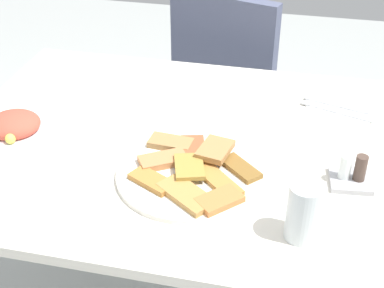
{
  "coord_description": "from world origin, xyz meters",
  "views": [
    {
      "loc": [
        0.25,
        -1.11,
        1.48
      ],
      "look_at": [
        0.01,
        -0.06,
        0.77
      ],
      "focal_mm": 51.34,
      "sensor_mm": 36.0,
      "label": 1
    }
  ],
  "objects_px": {
    "fork": "(336,111)",
    "spoon": "(336,105)",
    "pide_platter": "(191,172)",
    "paper_napkin": "(336,109)",
    "dining_table": "(193,166)",
    "condiment_caddy": "(352,175)",
    "dining_chair": "(233,86)",
    "soda_can": "(304,212)",
    "salad_plate_greens": "(14,127)"
  },
  "relations": [
    {
      "from": "paper_napkin",
      "to": "condiment_caddy",
      "type": "bearing_deg",
      "value": -84.37
    },
    {
      "from": "salad_plate_greens",
      "to": "fork",
      "type": "height_order",
      "value": "salad_plate_greens"
    },
    {
      "from": "soda_can",
      "to": "condiment_caddy",
      "type": "bearing_deg",
      "value": 63.72
    },
    {
      "from": "pide_platter",
      "to": "soda_can",
      "type": "height_order",
      "value": "soda_can"
    },
    {
      "from": "pide_platter",
      "to": "condiment_caddy",
      "type": "xyz_separation_m",
      "value": [
        0.35,
        0.05,
        0.01
      ]
    },
    {
      "from": "dining_chair",
      "to": "soda_can",
      "type": "relative_size",
      "value": 7.22
    },
    {
      "from": "pide_platter",
      "to": "soda_can",
      "type": "distance_m",
      "value": 0.29
    },
    {
      "from": "fork",
      "to": "spoon",
      "type": "xyz_separation_m",
      "value": [
        0.0,
        0.04,
        0.0
      ]
    },
    {
      "from": "pide_platter",
      "to": "paper_napkin",
      "type": "relative_size",
      "value": 2.11
    },
    {
      "from": "salad_plate_greens",
      "to": "fork",
      "type": "relative_size",
      "value": 0.98
    },
    {
      "from": "soda_can",
      "to": "dining_chair",
      "type": "bearing_deg",
      "value": 105.25
    },
    {
      "from": "pide_platter",
      "to": "paper_napkin",
      "type": "distance_m",
      "value": 0.49
    },
    {
      "from": "dining_table",
      "to": "pide_platter",
      "type": "xyz_separation_m",
      "value": [
        0.03,
        -0.14,
        0.09
      ]
    },
    {
      "from": "dining_chair",
      "to": "spoon",
      "type": "distance_m",
      "value": 0.69
    },
    {
      "from": "paper_napkin",
      "to": "spoon",
      "type": "height_order",
      "value": "spoon"
    },
    {
      "from": "spoon",
      "to": "salad_plate_greens",
      "type": "bearing_deg",
      "value": -141.68
    },
    {
      "from": "dining_chair",
      "to": "paper_napkin",
      "type": "distance_m",
      "value": 0.71
    },
    {
      "from": "dining_table",
      "to": "salad_plate_greens",
      "type": "xyz_separation_m",
      "value": [
        -0.45,
        -0.06,
        0.1
      ]
    },
    {
      "from": "pide_platter",
      "to": "fork",
      "type": "distance_m",
      "value": 0.48
    },
    {
      "from": "paper_napkin",
      "to": "pide_platter",
      "type": "bearing_deg",
      "value": -129.94
    },
    {
      "from": "salad_plate_greens",
      "to": "paper_napkin",
      "type": "xyz_separation_m",
      "value": [
        0.79,
        0.3,
        -0.02
      ]
    },
    {
      "from": "dining_chair",
      "to": "pide_platter",
      "type": "relative_size",
      "value": 2.65
    },
    {
      "from": "dining_table",
      "to": "spoon",
      "type": "height_order",
      "value": "spoon"
    },
    {
      "from": "salad_plate_greens",
      "to": "fork",
      "type": "distance_m",
      "value": 0.84
    },
    {
      "from": "dining_table",
      "to": "condiment_caddy",
      "type": "distance_m",
      "value": 0.4
    },
    {
      "from": "soda_can",
      "to": "paper_napkin",
      "type": "bearing_deg",
      "value": 82.83
    },
    {
      "from": "dining_table",
      "to": "paper_napkin",
      "type": "relative_size",
      "value": 7.7
    },
    {
      "from": "pide_platter",
      "to": "paper_napkin",
      "type": "height_order",
      "value": "pide_platter"
    },
    {
      "from": "soda_can",
      "to": "dining_table",
      "type": "bearing_deg",
      "value": 134.36
    },
    {
      "from": "spoon",
      "to": "soda_can",
      "type": "bearing_deg",
      "value": -80.54
    },
    {
      "from": "soda_can",
      "to": "paper_napkin",
      "type": "height_order",
      "value": "soda_can"
    },
    {
      "from": "salad_plate_greens",
      "to": "condiment_caddy",
      "type": "distance_m",
      "value": 0.82
    },
    {
      "from": "dining_chair",
      "to": "fork",
      "type": "distance_m",
      "value": 0.72
    },
    {
      "from": "condiment_caddy",
      "to": "fork",
      "type": "bearing_deg",
      "value": 95.96
    },
    {
      "from": "salad_plate_greens",
      "to": "spoon",
      "type": "distance_m",
      "value": 0.85
    },
    {
      "from": "salad_plate_greens",
      "to": "soda_can",
      "type": "xyz_separation_m",
      "value": [
        0.72,
        -0.22,
        0.04
      ]
    },
    {
      "from": "paper_napkin",
      "to": "dining_chair",
      "type": "bearing_deg",
      "value": 122.96
    },
    {
      "from": "paper_napkin",
      "to": "condiment_caddy",
      "type": "xyz_separation_m",
      "value": [
        0.03,
        -0.32,
        0.02
      ]
    },
    {
      "from": "dining_chair",
      "to": "condiment_caddy",
      "type": "height_order",
      "value": "dining_chair"
    },
    {
      "from": "dining_chair",
      "to": "paper_napkin",
      "type": "bearing_deg",
      "value": -57.04
    },
    {
      "from": "pide_platter",
      "to": "condiment_caddy",
      "type": "bearing_deg",
      "value": 8.85
    },
    {
      "from": "dining_table",
      "to": "condiment_caddy",
      "type": "xyz_separation_m",
      "value": [
        0.38,
        -0.09,
        0.1
      ]
    },
    {
      "from": "dining_chair",
      "to": "paper_napkin",
      "type": "height_order",
      "value": "dining_chair"
    },
    {
      "from": "paper_napkin",
      "to": "salad_plate_greens",
      "type": "bearing_deg",
      "value": -159.22
    },
    {
      "from": "fork",
      "to": "spoon",
      "type": "distance_m",
      "value": 0.04
    },
    {
      "from": "dining_chair",
      "to": "condiment_caddy",
      "type": "distance_m",
      "value": 1.0
    },
    {
      "from": "paper_napkin",
      "to": "fork",
      "type": "distance_m",
      "value": 0.02
    },
    {
      "from": "dining_table",
      "to": "fork",
      "type": "distance_m",
      "value": 0.42
    },
    {
      "from": "fork",
      "to": "spoon",
      "type": "bearing_deg",
      "value": 108.44
    },
    {
      "from": "soda_can",
      "to": "spoon",
      "type": "xyz_separation_m",
      "value": [
        0.07,
        0.54,
        -0.06
      ]
    }
  ]
}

